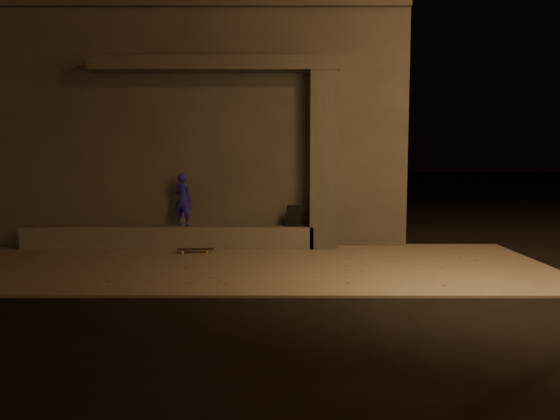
{
  "coord_description": "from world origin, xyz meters",
  "views": [
    {
      "loc": [
        0.85,
        -7.49,
        1.93
      ],
      "look_at": [
        0.82,
        2.0,
        1.0
      ],
      "focal_mm": 35.0,
      "sensor_mm": 36.0,
      "label": 1
    }
  ],
  "objects_px": {
    "backpack": "(294,219)",
    "skateboard": "(195,250)",
    "column": "(323,161)",
    "skateboarder": "(183,200)"
  },
  "relations": [
    {
      "from": "column",
      "to": "skateboard",
      "type": "xyz_separation_m",
      "value": [
        -2.54,
        -0.65,
        -1.74
      ]
    },
    {
      "from": "column",
      "to": "skateboard",
      "type": "bearing_deg",
      "value": -165.67
    },
    {
      "from": "column",
      "to": "backpack",
      "type": "distance_m",
      "value": 1.34
    },
    {
      "from": "column",
      "to": "skateboarder",
      "type": "distance_m",
      "value": 3.0
    },
    {
      "from": "column",
      "to": "backpack",
      "type": "relative_size",
      "value": 8.19
    },
    {
      "from": "skateboarder",
      "to": "skateboard",
      "type": "bearing_deg",
      "value": 136.24
    },
    {
      "from": "column",
      "to": "skateboarder",
      "type": "bearing_deg",
      "value": 180.0
    },
    {
      "from": "skateboard",
      "to": "backpack",
      "type": "bearing_deg",
      "value": 11.81
    },
    {
      "from": "backpack",
      "to": "skateboard",
      "type": "bearing_deg",
      "value": -157.56
    },
    {
      "from": "backpack",
      "to": "skateboard",
      "type": "height_order",
      "value": "backpack"
    }
  ]
}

